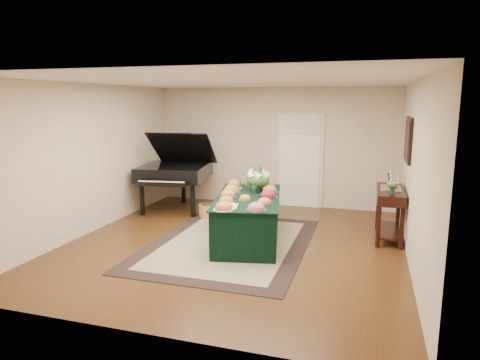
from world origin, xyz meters
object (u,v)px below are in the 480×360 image
(buffet_table, at_px, (248,218))
(grand_piano, at_px, (175,171))
(mahogany_sideboard, at_px, (390,201))
(floral_centerpiece, at_px, (258,177))

(buffet_table, relative_size, grand_piano, 1.28)
(mahogany_sideboard, bearing_deg, floral_centerpiece, -170.30)
(buffet_table, distance_m, floral_centerpiece, 0.79)
(buffet_table, distance_m, mahogany_sideboard, 2.49)
(floral_centerpiece, relative_size, grand_piano, 0.23)
(mahogany_sideboard, bearing_deg, grand_piano, 169.93)
(floral_centerpiece, bearing_deg, grand_piano, 151.76)
(floral_centerpiece, distance_m, mahogany_sideboard, 2.33)
(floral_centerpiece, xyz_separation_m, mahogany_sideboard, (2.27, 0.39, -0.36))
(buffet_table, bearing_deg, mahogany_sideboard, 20.03)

